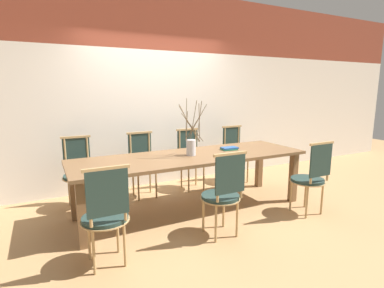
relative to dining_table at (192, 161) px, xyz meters
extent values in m
plane|color=#A87F51|center=(0.00, 0.00, -0.68)|extent=(16.00, 16.00, 0.00)
cube|color=silver|center=(0.00, 1.36, 0.44)|extent=(12.00, 0.06, 2.24)
cube|color=brown|center=(0.00, 1.36, 2.04)|extent=(12.00, 0.06, 0.96)
cube|color=brown|center=(0.00, 0.00, 0.06)|extent=(3.11, 0.97, 0.04)
cube|color=brown|center=(-1.45, -0.38, -0.32)|extent=(0.09, 0.09, 0.72)
cube|color=brown|center=(1.45, -0.38, -0.32)|extent=(0.09, 0.09, 0.72)
cube|color=brown|center=(-1.45, 0.38, -0.32)|extent=(0.09, 0.09, 0.72)
cube|color=brown|center=(1.45, 0.38, -0.32)|extent=(0.09, 0.09, 0.72)
cylinder|color=#233833|center=(-1.29, -0.77, -0.23)|extent=(0.42, 0.42, 0.04)
cylinder|color=tan|center=(-1.29, -0.77, -0.25)|extent=(0.44, 0.44, 0.01)
cylinder|color=tan|center=(-1.43, -0.63, -0.46)|extent=(0.03, 0.03, 0.43)
cylinder|color=tan|center=(-1.15, -0.63, -0.46)|extent=(0.03, 0.03, 0.43)
cylinder|color=tan|center=(-1.43, -0.91, -0.46)|extent=(0.03, 0.03, 0.43)
cylinder|color=tan|center=(-1.15, -0.91, -0.46)|extent=(0.03, 0.03, 0.43)
cylinder|color=tan|center=(-1.44, -0.95, 0.05)|extent=(0.03, 0.03, 0.51)
cylinder|color=tan|center=(-1.14, -0.95, 0.05)|extent=(0.03, 0.03, 0.51)
cube|color=#233833|center=(-1.29, -0.95, 0.07)|extent=(0.36, 0.02, 0.41)
cube|color=tan|center=(-1.29, -0.95, 0.29)|extent=(0.40, 0.03, 0.03)
cylinder|color=#233833|center=(-0.04, -0.77, -0.23)|extent=(0.42, 0.42, 0.04)
cylinder|color=tan|center=(-0.04, -0.77, -0.25)|extent=(0.44, 0.44, 0.01)
cylinder|color=tan|center=(-0.18, -0.63, -0.46)|extent=(0.03, 0.03, 0.43)
cylinder|color=tan|center=(0.10, -0.63, -0.46)|extent=(0.03, 0.03, 0.43)
cylinder|color=tan|center=(-0.18, -0.91, -0.46)|extent=(0.03, 0.03, 0.43)
cylinder|color=tan|center=(0.10, -0.91, -0.46)|extent=(0.03, 0.03, 0.43)
cylinder|color=tan|center=(-0.19, -0.95, 0.05)|extent=(0.03, 0.03, 0.51)
cylinder|color=tan|center=(0.11, -0.95, 0.05)|extent=(0.03, 0.03, 0.51)
cube|color=#233833|center=(-0.04, -0.95, 0.07)|extent=(0.36, 0.02, 0.41)
cube|color=tan|center=(-0.04, -0.95, 0.29)|extent=(0.40, 0.03, 0.03)
cylinder|color=#233833|center=(1.30, -0.77, -0.23)|extent=(0.42, 0.42, 0.04)
cylinder|color=tan|center=(1.30, -0.77, -0.25)|extent=(0.44, 0.44, 0.01)
cylinder|color=tan|center=(1.16, -0.63, -0.46)|extent=(0.03, 0.03, 0.43)
cylinder|color=tan|center=(1.44, -0.63, -0.46)|extent=(0.03, 0.03, 0.43)
cylinder|color=tan|center=(1.16, -0.91, -0.46)|extent=(0.03, 0.03, 0.43)
cylinder|color=tan|center=(1.44, -0.91, -0.46)|extent=(0.03, 0.03, 0.43)
cylinder|color=tan|center=(1.15, -0.95, 0.05)|extent=(0.03, 0.03, 0.51)
cylinder|color=tan|center=(1.45, -0.95, 0.05)|extent=(0.03, 0.03, 0.51)
cube|color=#233833|center=(1.30, -0.95, 0.07)|extent=(0.36, 0.02, 0.41)
cube|color=tan|center=(1.30, -0.95, 0.29)|extent=(0.40, 0.03, 0.03)
cylinder|color=#233833|center=(-1.33, 0.77, -0.23)|extent=(0.42, 0.42, 0.04)
cylinder|color=tan|center=(-1.33, 0.77, -0.25)|extent=(0.44, 0.44, 0.01)
cylinder|color=tan|center=(-1.20, 0.63, -0.46)|extent=(0.03, 0.03, 0.43)
cylinder|color=tan|center=(-1.47, 0.63, -0.46)|extent=(0.03, 0.03, 0.43)
cylinder|color=tan|center=(-1.20, 0.91, -0.46)|extent=(0.03, 0.03, 0.43)
cylinder|color=tan|center=(-1.47, 0.91, -0.46)|extent=(0.03, 0.03, 0.43)
cylinder|color=tan|center=(-1.19, 0.95, 0.05)|extent=(0.03, 0.03, 0.51)
cylinder|color=tan|center=(-1.48, 0.95, 0.05)|extent=(0.03, 0.03, 0.51)
cube|color=#233833|center=(-1.33, 0.95, 0.07)|extent=(0.36, 0.02, 0.41)
cube|color=tan|center=(-1.33, 0.95, 0.29)|extent=(0.40, 0.03, 0.03)
cylinder|color=#233833|center=(-0.42, 0.77, -0.23)|extent=(0.42, 0.42, 0.04)
cylinder|color=tan|center=(-0.42, 0.77, -0.25)|extent=(0.44, 0.44, 0.01)
cylinder|color=tan|center=(-0.28, 0.63, -0.46)|extent=(0.03, 0.03, 0.43)
cylinder|color=tan|center=(-0.55, 0.63, -0.46)|extent=(0.03, 0.03, 0.43)
cylinder|color=tan|center=(-0.28, 0.91, -0.46)|extent=(0.03, 0.03, 0.43)
cylinder|color=tan|center=(-0.55, 0.91, -0.46)|extent=(0.03, 0.03, 0.43)
cylinder|color=tan|center=(-0.27, 0.95, 0.05)|extent=(0.03, 0.03, 0.51)
cylinder|color=tan|center=(-0.56, 0.95, 0.05)|extent=(0.03, 0.03, 0.51)
cube|color=#233833|center=(-0.42, 0.95, 0.07)|extent=(0.36, 0.02, 0.41)
cube|color=tan|center=(-0.42, 0.95, 0.29)|extent=(0.40, 0.03, 0.03)
cylinder|color=#233833|center=(0.40, 0.77, -0.23)|extent=(0.42, 0.42, 0.04)
cylinder|color=tan|center=(0.40, 0.77, -0.25)|extent=(0.44, 0.44, 0.01)
cylinder|color=tan|center=(0.54, 0.63, -0.46)|extent=(0.03, 0.03, 0.43)
cylinder|color=tan|center=(0.26, 0.63, -0.46)|extent=(0.03, 0.03, 0.43)
cylinder|color=tan|center=(0.54, 0.91, -0.46)|extent=(0.03, 0.03, 0.43)
cylinder|color=tan|center=(0.26, 0.91, -0.46)|extent=(0.03, 0.03, 0.43)
cylinder|color=tan|center=(0.55, 0.95, 0.05)|extent=(0.03, 0.03, 0.51)
cylinder|color=tan|center=(0.25, 0.95, 0.05)|extent=(0.03, 0.03, 0.51)
cube|color=#233833|center=(0.40, 0.95, 0.07)|extent=(0.36, 0.02, 0.41)
cube|color=tan|center=(0.40, 0.95, 0.29)|extent=(0.40, 0.03, 0.03)
cylinder|color=#233833|center=(1.28, 0.77, -0.23)|extent=(0.42, 0.42, 0.04)
cylinder|color=tan|center=(1.28, 0.77, -0.25)|extent=(0.44, 0.44, 0.01)
cylinder|color=tan|center=(1.41, 0.63, -0.46)|extent=(0.03, 0.03, 0.43)
cylinder|color=tan|center=(1.14, 0.63, -0.46)|extent=(0.03, 0.03, 0.43)
cylinder|color=tan|center=(1.41, 0.91, -0.46)|extent=(0.03, 0.03, 0.43)
cylinder|color=tan|center=(1.14, 0.91, -0.46)|extent=(0.03, 0.03, 0.43)
cylinder|color=tan|center=(1.42, 0.95, 0.05)|extent=(0.03, 0.03, 0.51)
cylinder|color=tan|center=(1.13, 0.95, 0.05)|extent=(0.03, 0.03, 0.51)
cube|color=#233833|center=(1.28, 0.95, 0.07)|extent=(0.36, 0.02, 0.41)
cube|color=tan|center=(1.28, 0.95, 0.29)|extent=(0.40, 0.03, 0.03)
cylinder|color=silver|center=(-0.01, 0.00, 0.18)|extent=(0.12, 0.12, 0.21)
cylinder|color=brown|center=(0.11, 0.07, 0.52)|extent=(0.15, 0.27, 0.46)
cylinder|color=brown|center=(-0.06, 0.03, 0.47)|extent=(0.07, 0.10, 0.37)
cylinder|color=brown|center=(-0.09, -0.11, 0.51)|extent=(0.22, 0.16, 0.45)
cylinder|color=brown|center=(-0.09, -0.10, 0.52)|extent=(0.21, 0.17, 0.47)
cylinder|color=brown|center=(0.03, 0.02, 0.54)|extent=(0.05, 0.11, 0.51)
cylinder|color=brown|center=(-0.06, -0.13, 0.47)|extent=(0.27, 0.10, 0.36)
cylinder|color=brown|center=(0.09, -0.03, 0.54)|extent=(0.06, 0.23, 0.51)
cylinder|color=brown|center=(0.05, 0.07, 0.44)|extent=(0.15, 0.14, 0.31)
cylinder|color=brown|center=(-0.04, -0.09, 0.44)|extent=(0.20, 0.07, 0.31)
cylinder|color=brown|center=(0.08, -0.05, 0.53)|extent=(0.12, 0.20, 0.48)
cylinder|color=brown|center=(-0.07, 0.03, 0.55)|extent=(0.07, 0.11, 0.53)
cube|color=#1E6B4C|center=(0.64, 0.08, 0.09)|extent=(0.23, 0.19, 0.02)
cube|color=#234C8C|center=(0.65, 0.08, 0.11)|extent=(0.24, 0.16, 0.02)
camera|label=1|loc=(-1.74, -3.43, 0.94)|focal=28.00mm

